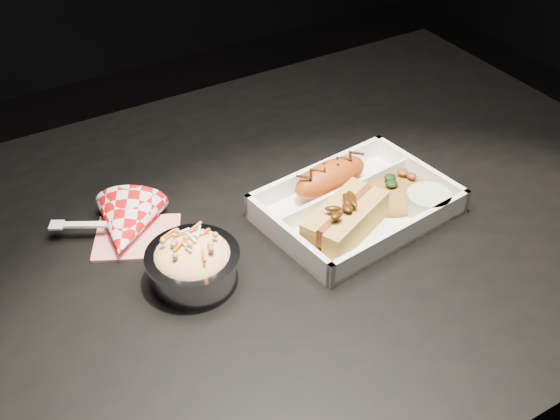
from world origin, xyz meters
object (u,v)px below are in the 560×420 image
object	(u,v)px
food_tray	(356,208)
fried_pastry	(330,177)
foil_coleslaw_cup	(193,261)
hotdog	(345,218)
napkin_fork	(126,227)
dining_table	(272,275)

from	to	relation	value
food_tray	fried_pastry	distance (m)	0.06
food_tray	foil_coleslaw_cup	xyz separation A→B (m)	(-0.25, -0.01, 0.02)
hotdog	napkin_fork	distance (m)	0.29
fried_pastry	hotdog	xyz separation A→B (m)	(-0.04, -0.09, 0.00)
food_tray	hotdog	distance (m)	0.06
fried_pastry	napkin_fork	distance (m)	0.29
food_tray	hotdog	xyz separation A→B (m)	(-0.04, -0.03, 0.02)
fried_pastry	napkin_fork	xyz separation A→B (m)	(-0.28, 0.06, -0.01)
hotdog	napkin_fork	xyz separation A→B (m)	(-0.25, 0.15, -0.02)
food_tray	napkin_fork	size ratio (longest dim) A/B	1.59
fried_pastry	foil_coleslaw_cup	size ratio (longest dim) A/B	1.05
food_tray	foil_coleslaw_cup	bearing A→B (deg)	174.67
dining_table	foil_coleslaw_cup	xyz separation A→B (m)	(-0.14, -0.04, 0.12)
hotdog	foil_coleslaw_cup	size ratio (longest dim) A/B	1.22
hotdog	food_tray	bearing A→B (deg)	14.08
fried_pastry	foil_coleslaw_cup	xyz separation A→B (m)	(-0.24, -0.06, 0.00)
dining_table	napkin_fork	distance (m)	0.22
food_tray	hotdog	size ratio (longest dim) A/B	1.92
napkin_fork	food_tray	bearing A→B (deg)	7.92
dining_table	fried_pastry	world-z (taller)	fried_pastry
food_tray	napkin_fork	bearing A→B (deg)	151.41
napkin_fork	dining_table	bearing A→B (deg)	5.77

